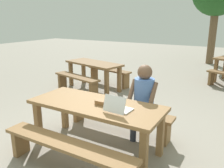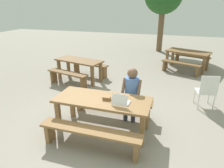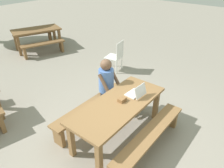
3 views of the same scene
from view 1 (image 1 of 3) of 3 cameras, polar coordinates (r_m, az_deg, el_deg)
ground_plane at (r=3.74m, az=-3.76°, el=-15.35°), size 30.00×30.00×0.00m
picnic_table_front at (r=3.45m, az=-3.94°, el=-6.35°), size 1.99×0.82×0.73m
bench_near at (r=3.11m, az=-11.10°, el=-15.47°), size 1.95×0.30×0.43m
bench_far at (r=4.10m, az=1.48°, el=-7.16°), size 1.95×0.30×0.43m
laptop at (r=3.11m, az=1.42°, el=-5.70°), size 0.33×0.31×0.23m
small_pouch at (r=3.35m, az=-2.71°, el=-4.54°), size 0.15×0.10×0.07m
person_seated at (r=3.74m, az=7.62°, el=-3.05°), size 0.43×0.42×1.24m
picnic_table_mid at (r=6.52m, az=-4.48°, el=4.13°), size 1.78×1.04×0.75m
bench_mid_south at (r=6.20m, az=-8.60°, el=0.79°), size 1.53×0.63×0.48m
bench_mid_north at (r=7.00m, az=-0.72°, el=2.69°), size 1.53×0.63×0.48m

